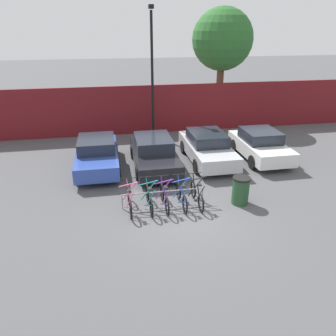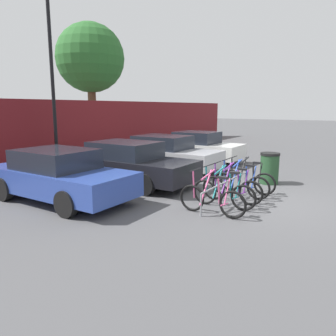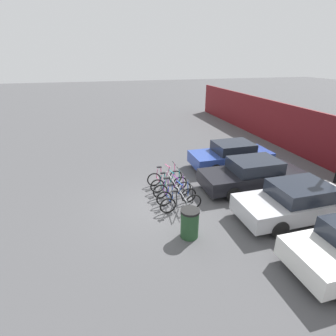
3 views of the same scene
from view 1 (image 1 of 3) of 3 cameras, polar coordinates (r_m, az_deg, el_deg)
ground_plane at (r=11.44m, az=2.72°, el=-7.85°), size 120.00×120.00×0.00m
hoarding_wall at (r=19.67m, az=-3.56°, el=10.12°), size 36.00×0.16×2.83m
bike_rack at (r=11.68m, az=-0.86°, el=-4.45°), size 2.96×0.04×0.57m
bicycle_pink at (r=11.48m, az=-6.71°, el=-5.71°), size 0.68×1.71×1.05m
bicycle_teal at (r=11.53m, az=-3.27°, el=-5.43°), size 0.68×1.71×1.05m
bicycle_purple at (r=11.60m, az=-0.62°, el=-5.20°), size 0.68×1.71×1.05m
bicycle_blue at (r=11.71m, az=2.38°, el=-4.93°), size 0.68×1.71×1.05m
bicycle_black at (r=11.83m, az=5.06°, el=-4.68°), size 0.68×1.71×1.05m
car_blue at (r=15.00m, az=-12.25°, el=2.43°), size 1.91×4.34×1.40m
car_black at (r=14.83m, az=-2.51°, el=2.72°), size 1.91×4.60×1.40m
car_silver at (r=15.60m, az=6.83°, el=3.64°), size 1.91×4.42×1.40m
car_white at (r=16.42m, az=15.75°, el=3.91°), size 1.91×3.95×1.40m
lamp_post at (r=18.29m, az=-2.78°, el=16.82°), size 0.24×0.44×6.94m
trash_bin at (r=12.08m, az=12.53°, el=-3.81°), size 0.63×0.63×1.03m
tree_behind_hoarding at (r=22.06m, az=9.46°, el=21.13°), size 3.78×3.78×7.09m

